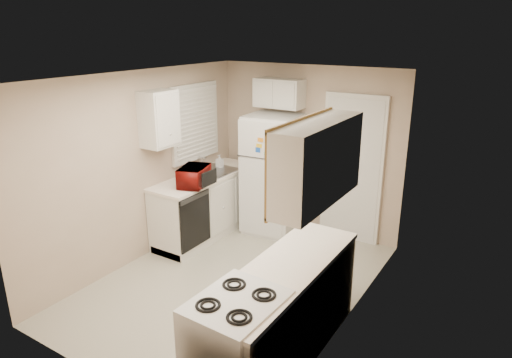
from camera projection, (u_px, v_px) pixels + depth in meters
The scene contains 19 objects.
floor at pixel (234, 282), 5.43m from camera, with size 3.80×3.80×0.00m, color beige.
ceiling at pixel (230, 76), 4.67m from camera, with size 3.80×3.80×0.00m, color white.
wall_left at pixel (141, 167), 5.76m from camera, with size 3.80×3.80×0.00m, color tan.
wall_right at pixel (352, 213), 4.34m from camera, with size 3.80×3.80×0.00m, color tan.
wall_back at pixel (308, 150), 6.58m from camera, with size 2.80×2.80×0.00m, color tan.
wall_front at pixel (91, 256), 3.52m from camera, with size 2.80×2.80×0.00m, color tan.
left_counter at pixel (206, 205), 6.57m from camera, with size 0.60×1.80×0.90m, color silver.
dishwasher at pixel (195, 221), 5.92m from camera, with size 0.03×0.58×0.72m, color black.
sink at pixel (212, 175), 6.56m from camera, with size 0.54×0.74×0.16m, color gray.
microwave at pixel (194, 175), 5.94m from camera, with size 0.26×0.47×0.31m, color maroon.
soap_bottle at pixel (220, 161), 6.75m from camera, with size 0.09×0.09×0.19m, color white.
window_blinds at pixel (195, 122), 6.45m from camera, with size 0.10×0.98×1.08m, color silver.
upper_cabinet_left at pixel (159, 119), 5.67m from camera, with size 0.30×0.45×0.70m, color silver.
refrigerator at pixel (273, 174), 6.57m from camera, with size 0.71×0.69×1.73m, color silver.
cabinet_over_fridge at pixel (279, 93), 6.41m from camera, with size 0.70×0.30×0.40m, color silver.
interior_door at pixel (352, 170), 6.25m from camera, with size 0.86×0.06×2.08m, color silver.
right_counter at pixel (283, 312), 4.09m from camera, with size 0.60×2.00×0.90m, color silver.
stove at pixel (237, 351), 3.59m from camera, with size 0.60×0.75×0.91m, color silver.
upper_cabinet_right at pixel (319, 162), 3.83m from camera, with size 0.30×1.20×0.70m, color silver.
Camera 1 is at (2.76, -3.89, 2.88)m, focal length 32.00 mm.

